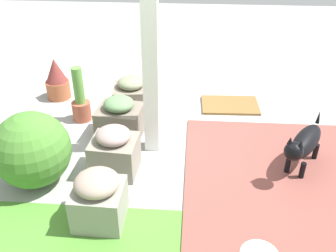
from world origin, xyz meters
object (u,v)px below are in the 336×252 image
Objects in this scene: round_shrub at (32,150)px; doormat at (230,105)px; stone_planter_nearest at (131,93)px; stone_planter_far at (99,198)px; stone_planter_near at (120,118)px; dog at (304,144)px; terracotta_pot_spiky at (57,80)px; stone_planter_mid at (115,151)px; terracotta_pot_tall at (80,102)px; porch_pillar at (150,44)px.

doormat is (-1.90, -1.59, -0.34)m from round_shrub.
stone_planter_far is (-0.04, 1.95, 0.05)m from stone_planter_nearest.
dog is (-1.85, 0.48, 0.09)m from stone_planter_near.
stone_planter_far is (-0.06, 1.28, 0.02)m from stone_planter_near.
stone_planter_near is 0.94× the size of terracotta_pot_spiky.
stone_planter_mid is 1.01× the size of stone_planter_far.
stone_planter_mid reaches higher than doormat.
terracotta_pot_tall reaches higher than stone_planter_mid.
stone_planter_mid reaches higher than stone_planter_near.
porch_pillar is 1.72m from dog.
stone_planter_near is 0.63m from stone_planter_mid.
porch_pillar is at bearing -126.35° from stone_planter_mid.
round_shrub is (0.70, -0.45, 0.12)m from stone_planter_far.
round_shrub is at bearing 101.30° from terracotta_pot_spiky.
doormat is (-1.20, -1.39, -0.21)m from stone_planter_mid.
dog is at bearing 165.52° from stone_planter_near.
terracotta_pot_spiky is (0.45, -0.54, 0.02)m from terracotta_pot_tall.
doormat is (-0.88, -0.96, -1.12)m from porch_pillar.
stone_planter_near is 0.60m from terracotta_pot_tall.
stone_planter_nearest is 1.64m from round_shrub.
dog is at bearing -171.92° from round_shrub.
terracotta_pot_tall is at bearing -96.01° from round_shrub.
round_shrub is 2.52m from dog.
stone_planter_nearest is 0.93× the size of stone_planter_near.
round_shrub is 1.00× the size of dog.
terracotta_pot_spiky reaches higher than stone_planter_mid.
stone_planter_far is at bearing 73.72° from porch_pillar.
stone_planter_near is 0.73× the size of dog.
doormat is at bearing 177.87° from terracotta_pot_spiky.
porch_pillar reaches higher than dog.
stone_planter_far is at bearing 92.81° from stone_planter_near.
dog reaches higher than stone_planter_near.
round_shrub is 2.50m from doormat.
porch_pillar is at bearing -10.54° from dog.
stone_planter_nearest is at bearing 4.57° from doormat.
stone_planter_mid reaches higher than stone_planter_nearest.
terracotta_pot_spiky is (0.97, -0.84, 0.04)m from stone_planter_near.
dog is (-1.79, -0.81, 0.07)m from stone_planter_far.
porch_pillar reaches higher than doormat.
stone_planter_far reaches higher than stone_planter_near.
porch_pillar is 4.71× the size of stone_planter_mid.
terracotta_pot_tall is 0.94× the size of doormat.
stone_planter_near is at bearing -84.20° from stone_planter_mid.
doormat is (-2.24, 0.08, -0.24)m from terracotta_pot_spiky.
stone_planter_nearest is at bearing 169.64° from terracotta_pot_spiky.
stone_planter_near is 0.72× the size of doormat.
stone_planter_near is at bearing 149.49° from terracotta_pot_tall.
terracotta_pot_spiky is at bearing -10.36° from stone_planter_nearest.
stone_planter_far is at bearing 91.16° from stone_planter_nearest.
terracotta_pot_tall is at bearing -30.51° from stone_planter_near.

